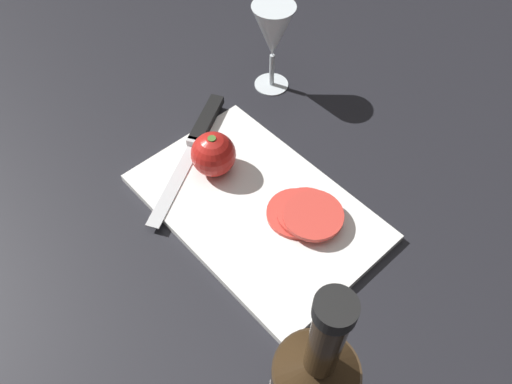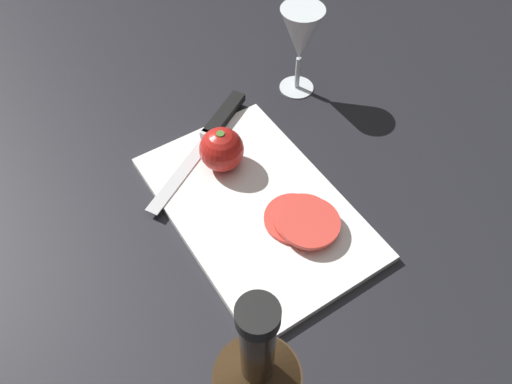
{
  "view_description": "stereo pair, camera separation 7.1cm",
  "coord_description": "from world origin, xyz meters",
  "px_view_note": "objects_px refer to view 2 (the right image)",
  "views": [
    {
      "loc": [
        0.37,
        -0.33,
        0.61
      ],
      "look_at": [
        0.05,
        -0.04,
        0.04
      ],
      "focal_mm": 35.0,
      "sensor_mm": 36.0,
      "label": 1
    },
    {
      "loc": [
        0.42,
        -0.27,
        0.61
      ],
      "look_at": [
        0.05,
        -0.04,
        0.04
      ],
      "focal_mm": 35.0,
      "sensor_mm": 36.0,
      "label": 2
    }
  ],
  "objects_px": {
    "wine_glass": "(301,37)",
    "whole_tomato": "(222,149)",
    "knife": "(217,125)",
    "tomato_slice_stack_near": "(301,221)"
  },
  "relations": [
    {
      "from": "whole_tomato",
      "to": "tomato_slice_stack_near",
      "type": "relative_size",
      "value": 0.63
    },
    {
      "from": "wine_glass",
      "to": "tomato_slice_stack_near",
      "type": "distance_m",
      "value": 0.32
    },
    {
      "from": "wine_glass",
      "to": "whole_tomato",
      "type": "distance_m",
      "value": 0.24
    },
    {
      "from": "tomato_slice_stack_near",
      "to": "wine_glass",
      "type": "bearing_deg",
      "value": 145.3
    },
    {
      "from": "wine_glass",
      "to": "whole_tomato",
      "type": "xyz_separation_m",
      "value": [
        0.09,
        -0.21,
        -0.06
      ]
    },
    {
      "from": "whole_tomato",
      "to": "wine_glass",
      "type": "bearing_deg",
      "value": 114.11
    },
    {
      "from": "tomato_slice_stack_near",
      "to": "whole_tomato",
      "type": "bearing_deg",
      "value": -167.24
    },
    {
      "from": "whole_tomato",
      "to": "knife",
      "type": "distance_m",
      "value": 0.09
    },
    {
      "from": "knife",
      "to": "tomato_slice_stack_near",
      "type": "distance_m",
      "value": 0.23
    },
    {
      "from": "knife",
      "to": "tomato_slice_stack_near",
      "type": "bearing_deg",
      "value": 60.38
    }
  ]
}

